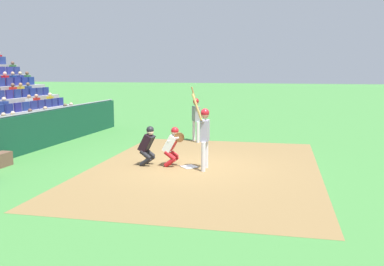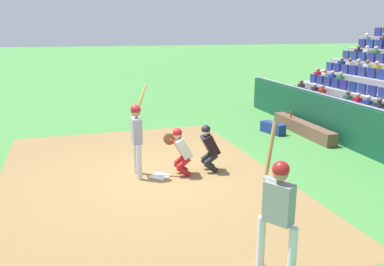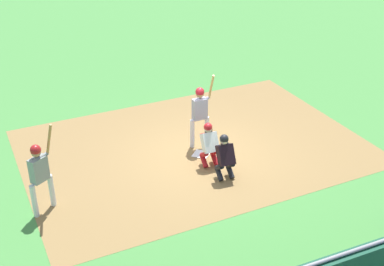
{
  "view_description": "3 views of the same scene",
  "coord_description": "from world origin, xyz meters",
  "px_view_note": "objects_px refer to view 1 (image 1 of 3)",
  "views": [
    {
      "loc": [
        12.22,
        3.16,
        3.01
      ],
      "look_at": [
        -0.48,
        -0.03,
        1.0
      ],
      "focal_mm": 38.94,
      "sensor_mm": 36.0,
      "label": 1
    },
    {
      "loc": [
        -9.42,
        1.79,
        3.65
      ],
      "look_at": [
        0.1,
        -0.87,
        1.06
      ],
      "focal_mm": 37.34,
      "sensor_mm": 36.0,
      "label": 2
    },
    {
      "loc": [
        -5.32,
        -11.5,
        7.54
      ],
      "look_at": [
        -0.32,
        -0.09,
        0.83
      ],
      "focal_mm": 47.69,
      "sensor_mm": 36.0,
      "label": 3
    }
  ],
  "objects_px": {
    "home_plate_marker": "(189,167)",
    "on_deck_batter": "(196,115)",
    "catcher_crouching": "(173,144)",
    "home_plate_umpire": "(148,144)",
    "batter_at_plate": "(205,132)"
  },
  "relations": [
    {
      "from": "home_plate_marker",
      "to": "home_plate_umpire",
      "type": "relative_size",
      "value": 0.35
    },
    {
      "from": "catcher_crouching",
      "to": "batter_at_plate",
      "type": "bearing_deg",
      "value": 79.03
    },
    {
      "from": "home_plate_umpire",
      "to": "catcher_crouching",
      "type": "bearing_deg",
      "value": 96.05
    },
    {
      "from": "home_plate_umpire",
      "to": "on_deck_batter",
      "type": "xyz_separation_m",
      "value": [
        -4.63,
        0.44,
        0.45
      ]
    },
    {
      "from": "home_plate_marker",
      "to": "catcher_crouching",
      "type": "distance_m",
      "value": 0.88
    },
    {
      "from": "catcher_crouching",
      "to": "home_plate_umpire",
      "type": "bearing_deg",
      "value": -83.95
    },
    {
      "from": "home_plate_marker",
      "to": "catcher_crouching",
      "type": "relative_size",
      "value": 0.35
    },
    {
      "from": "home_plate_marker",
      "to": "batter_at_plate",
      "type": "distance_m",
      "value": 1.28
    },
    {
      "from": "catcher_crouching",
      "to": "home_plate_umpire",
      "type": "relative_size",
      "value": 0.99
    },
    {
      "from": "home_plate_marker",
      "to": "on_deck_batter",
      "type": "relative_size",
      "value": 0.19
    },
    {
      "from": "home_plate_marker",
      "to": "on_deck_batter",
      "type": "height_order",
      "value": "on_deck_batter"
    },
    {
      "from": "batter_at_plate",
      "to": "on_deck_batter",
      "type": "height_order",
      "value": "on_deck_batter"
    },
    {
      "from": "batter_at_plate",
      "to": "on_deck_batter",
      "type": "xyz_separation_m",
      "value": [
        -4.76,
        -1.42,
        -0.02
      ]
    },
    {
      "from": "home_plate_marker",
      "to": "batter_at_plate",
      "type": "height_order",
      "value": "batter_at_plate"
    },
    {
      "from": "home_plate_marker",
      "to": "catcher_crouching",
      "type": "height_order",
      "value": "catcher_crouching"
    }
  ]
}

